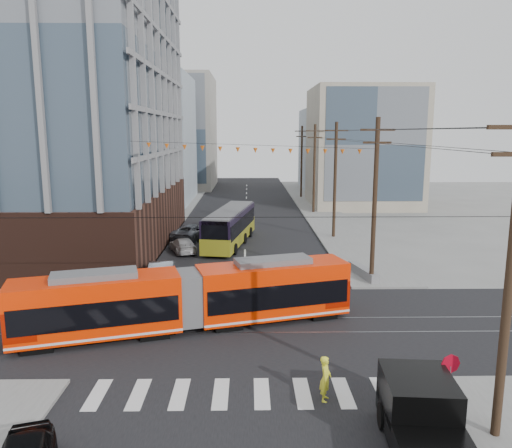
{
  "coord_description": "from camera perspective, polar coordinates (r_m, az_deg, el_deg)",
  "views": [
    {
      "loc": [
        0.3,
        -20.94,
        10.06
      ],
      "look_at": [
        0.76,
        8.75,
        4.57
      ],
      "focal_mm": 35.0,
      "sensor_mm": 36.0,
      "label": 1
    }
  ],
  "objects": [
    {
      "name": "ground",
      "position": [
        23.23,
        -1.59,
        -15.2
      ],
      "size": [
        160.0,
        160.0,
        0.0
      ],
      "primitive_type": "plane",
      "color": "slate"
    },
    {
      "name": "bg_bldg_nw_near",
      "position": [
        74.97,
        -14.42,
        9.33
      ],
      "size": [
        18.0,
        16.0,
        18.0
      ],
      "primitive_type": "cube",
      "color": "#8C99A5",
      "rests_on": "ground"
    },
    {
      "name": "bg_bldg_ne_near",
      "position": [
        70.73,
        12.08,
        8.57
      ],
      "size": [
        14.0,
        14.0,
        16.0
      ],
      "primitive_type": "cube",
      "color": "gray",
      "rests_on": "ground"
    },
    {
      "name": "bg_bldg_nw_far",
      "position": [
        94.03,
        -9.79,
        10.28
      ],
      "size": [
        16.0,
        18.0,
        20.0
      ],
      "primitive_type": "cube",
      "color": "gray",
      "rests_on": "ground"
    },
    {
      "name": "bg_bldg_ne_far",
      "position": [
        90.73,
        10.48,
        8.36
      ],
      "size": [
        16.0,
        16.0,
        14.0
      ],
      "primitive_type": "cube",
      "color": "#8C99A5",
      "rests_on": "ground"
    },
    {
      "name": "utility_pole_near",
      "position": [
        17.64,
        27.0,
        -5.68
      ],
      "size": [
        0.3,
        0.3,
        11.0
      ],
      "primitive_type": "cylinder",
      "color": "black",
      "rests_on": "ground"
    },
    {
      "name": "utility_pole_far",
      "position": [
        77.51,
        5.23,
        7.05
      ],
      "size": [
        0.3,
        0.3,
        11.0
      ],
      "primitive_type": "cylinder",
      "color": "black",
      "rests_on": "ground"
    },
    {
      "name": "streetcar",
      "position": [
        26.09,
        -7.65,
        -8.43
      ],
      "size": [
        17.13,
        7.1,
        3.3
      ],
      "primitive_type": null,
      "rotation": [
        0.0,
        0.0,
        0.28
      ],
      "color": "#F22700",
      "rests_on": "ground"
    },
    {
      "name": "city_bus",
      "position": [
        45.19,
        -2.97,
        -0.27
      ],
      "size": [
        4.55,
        11.92,
        3.3
      ],
      "primitive_type": null,
      "rotation": [
        0.0,
        0.0,
        -0.18
      ],
      "color": "black",
      "rests_on": "ground"
    },
    {
      "name": "pickup_truck",
      "position": [
        17.02,
        19.47,
        -22.09
      ],
      "size": [
        2.76,
        6.43,
        2.12
      ],
      "primitive_type": null,
      "rotation": [
        0.0,
        0.0,
        -0.09
      ],
      "color": "black",
      "rests_on": "ground"
    },
    {
      "name": "parked_car_silver",
      "position": [
        34.61,
        -10.7,
        -5.31
      ],
      "size": [
        2.1,
        4.74,
        1.51
      ],
      "primitive_type": "imported",
      "rotation": [
        0.0,
        0.0,
        3.25
      ],
      "color": "#949EAA",
      "rests_on": "ground"
    },
    {
      "name": "parked_car_white",
      "position": [
        42.73,
        -8.36,
        -2.41
      ],
      "size": [
        3.08,
        4.61,
        1.24
      ],
      "primitive_type": "imported",
      "rotation": [
        0.0,
        0.0,
        3.49
      ],
      "color": "#B3B3B3",
      "rests_on": "ground"
    },
    {
      "name": "parked_car_grey",
      "position": [
        47.79,
        -7.32,
        -0.87
      ],
      "size": [
        3.99,
        5.78,
        1.47
      ],
      "primitive_type": "imported",
      "rotation": [
        0.0,
        0.0,
        2.82
      ],
      "color": "#585E67",
      "rests_on": "ground"
    },
    {
      "name": "pedestrian",
      "position": [
        19.89,
        7.94,
        -17.09
      ],
      "size": [
        0.59,
        0.74,
        1.78
      ],
      "primitive_type": "imported",
      "rotation": [
        0.0,
        0.0,
        1.29
      ],
      "color": "yellow",
      "rests_on": "ground"
    },
    {
      "name": "stop_sign",
      "position": [
        19.64,
        21.16,
        -17.24
      ],
      "size": [
        0.8,
        0.8,
        2.32
      ],
      "primitive_type": null,
      "rotation": [
        0.0,
        0.0,
        0.15
      ],
      "color": "#A10317",
      "rests_on": "ground"
    },
    {
      "name": "jersey_barrier",
      "position": [
        35.75,
        12.14,
        -5.48
      ],
      "size": [
        1.65,
        3.93,
        0.77
      ],
      "primitive_type": "cube",
      "rotation": [
        0.0,
        0.0,
        0.21
      ],
      "color": "#58585F",
      "rests_on": "ground"
    }
  ]
}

